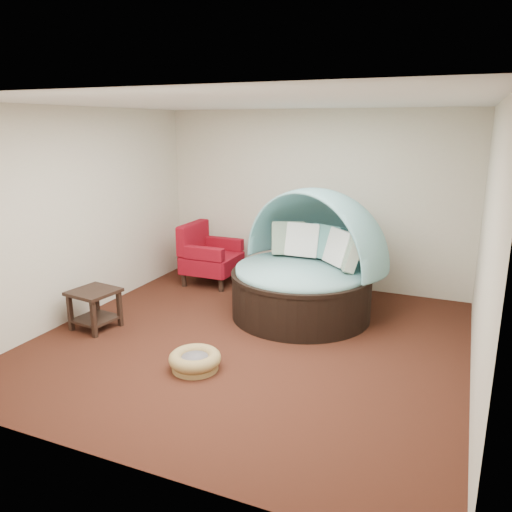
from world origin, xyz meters
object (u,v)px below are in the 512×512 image
at_px(canopy_daybed, 307,257).
at_px(side_table, 95,304).
at_px(red_armchair, 208,256).
at_px(pet_basket, 195,360).

height_order(canopy_daybed, side_table, canopy_daybed).
height_order(canopy_daybed, red_armchair, canopy_daybed).
bearing_deg(canopy_daybed, red_armchair, -178.13).
xyz_separation_m(pet_basket, side_table, (-1.75, 0.48, 0.23)).
relative_size(canopy_daybed, pet_basket, 3.88).
distance_m(red_armchair, side_table, 2.33).
distance_m(pet_basket, side_table, 1.83).
height_order(red_armchair, side_table, red_armchair).
bearing_deg(canopy_daybed, pet_basket, -84.30).
relative_size(canopy_daybed, red_armchair, 2.54).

